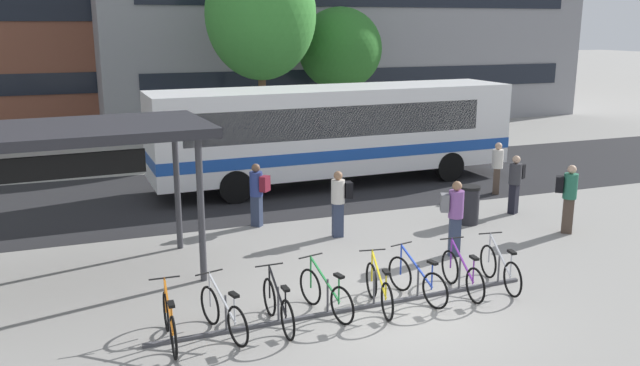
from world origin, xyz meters
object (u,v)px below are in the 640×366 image
(parked_bicycle_black_2, at_px, (278,306))
(commuter_black_pack_0, at_px, (515,180))
(parked_bicycle_silver_1, at_px, (223,314))
(parked_bicycle_purple_6, at_px, (462,275))
(commuter_black_pack_2, at_px, (339,199))
(parked_bicycle_yellow_4, at_px, (379,289))
(commuter_black_pack_4, at_px, (568,194))
(parked_bicycle_orange_0, at_px, (170,322))
(street_tree_2, at_px, (261,15))
(city_bus, at_px, (337,131))
(parked_bicycle_blue_5, at_px, (417,280))
(parked_bicycle_silver_7, at_px, (500,269))
(commuter_maroon_pack_1, at_px, (257,191))
(transit_shelter, at_px, (34,139))
(commuter_black_pack_5, at_px, (497,164))
(street_tree_1, at_px, (340,49))
(trash_bin, at_px, (469,205))
(parked_bicycle_green_3, at_px, (326,294))
(commuter_grey_pack_3, at_px, (454,213))

(parked_bicycle_black_2, bearing_deg, commuter_black_pack_0, -62.72)
(parked_bicycle_silver_1, bearing_deg, parked_bicycle_purple_6, -103.68)
(parked_bicycle_silver_1, height_order, commuter_black_pack_2, commuter_black_pack_2)
(parked_bicycle_yellow_4, xyz_separation_m, commuter_black_pack_4, (6.44, 2.43, 0.64))
(parked_bicycle_silver_1, xyz_separation_m, parked_bicycle_black_2, (0.96, -0.04, 0.00))
(parked_bicycle_orange_0, relative_size, street_tree_2, 0.21)
(city_bus, relative_size, parked_bicycle_silver_1, 7.20)
(parked_bicycle_yellow_4, relative_size, commuter_black_pack_2, 1.02)
(parked_bicycle_blue_5, height_order, parked_bicycle_silver_7, same)
(commuter_maroon_pack_1, distance_m, street_tree_2, 12.13)
(parked_bicycle_blue_5, relative_size, transit_shelter, 0.25)
(commuter_black_pack_5, distance_m, street_tree_2, 12.05)
(commuter_black_pack_0, xyz_separation_m, street_tree_1, (0.37, 13.74, 3.12))
(street_tree_1, bearing_deg, parked_bicycle_blue_5, -107.94)
(parked_bicycle_yellow_4, height_order, commuter_black_pack_0, commuter_black_pack_0)
(commuter_black_pack_2, bearing_deg, parked_bicycle_black_2, 63.20)
(trash_bin, bearing_deg, parked_bicycle_green_3, -145.39)
(city_bus, xyz_separation_m, parked_bicycle_purple_6, (-1.16, -9.40, -1.39))
(parked_bicycle_orange_0, xyz_separation_m, parked_bicycle_green_3, (2.83, 0.15, 0.00))
(parked_bicycle_black_2, relative_size, street_tree_1, 0.29)
(parked_bicycle_orange_0, relative_size, commuter_black_pack_4, 0.97)
(transit_shelter, height_order, trash_bin, transit_shelter)
(commuter_black_pack_4, bearing_deg, city_bus, 155.90)
(parked_bicycle_black_2, xyz_separation_m, street_tree_1, (8.68, 18.21, 3.69))
(street_tree_1, bearing_deg, street_tree_2, -158.88)
(parked_bicycle_green_3, bearing_deg, street_tree_1, -36.69)
(parked_bicycle_green_3, xyz_separation_m, street_tree_2, (3.51, 16.38, 5.18))
(commuter_grey_pack_3, bearing_deg, parked_bicycle_purple_6, -92.48)
(parked_bicycle_blue_5, height_order, street_tree_2, street_tree_2)
(commuter_black_pack_4, bearing_deg, commuter_black_pack_2, -157.90)
(parked_bicycle_silver_1, height_order, street_tree_1, street_tree_1)
(parked_bicycle_yellow_4, relative_size, trash_bin, 1.66)
(commuter_black_pack_4, bearing_deg, parked_bicycle_yellow_4, -119.39)
(commuter_maroon_pack_1, relative_size, street_tree_2, 0.20)
(parked_bicycle_orange_0, bearing_deg, parked_bicycle_green_3, -85.51)
(commuter_black_pack_4, bearing_deg, parked_bicycle_green_3, -122.89)
(commuter_grey_pack_3, bearing_deg, commuter_black_pack_5, 70.24)
(city_bus, xyz_separation_m, street_tree_2, (-0.52, 7.03, 3.79))
(parked_bicycle_black_2, xyz_separation_m, commuter_black_pack_0, (8.31, 4.47, 0.57))
(commuter_black_pack_0, xyz_separation_m, commuter_black_pack_4, (0.11, -1.96, 0.07))
(city_bus, relative_size, parked_bicycle_orange_0, 7.01)
(commuter_black_pack_0, bearing_deg, parked_bicycle_black_2, 0.03)
(commuter_black_pack_2, bearing_deg, street_tree_2, -89.68)
(transit_shelter, distance_m, commuter_maroon_pack_1, 5.95)
(parked_bicycle_green_3, relative_size, commuter_black_pack_2, 1.00)
(city_bus, bearing_deg, parked_bicycle_orange_0, -127.15)
(transit_shelter, height_order, commuter_black_pack_2, transit_shelter)
(parked_bicycle_black_2, height_order, trash_bin, trash_bin)
(transit_shelter, bearing_deg, parked_bicycle_silver_7, -24.97)
(parked_bicycle_orange_0, bearing_deg, parked_bicycle_black_2, -89.92)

